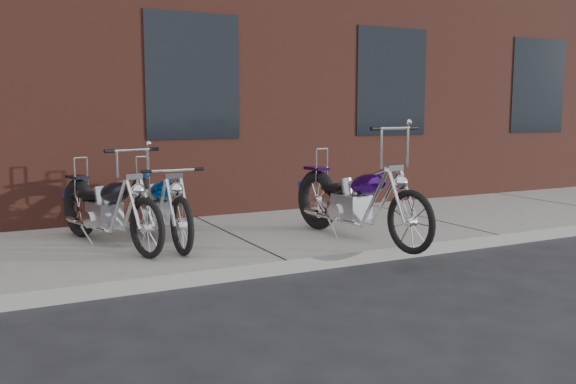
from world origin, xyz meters
TOP-DOWN VIEW (x-y plane):
  - ground at (0.00, 0.00)m, footprint 120.00×120.00m
  - sidewalk at (0.00, 1.50)m, footprint 22.00×3.00m
  - building_brick at (0.00, 8.00)m, footprint 22.00×10.00m
  - chopper_purple at (1.23, 0.57)m, footprint 0.60×2.46m
  - chopper_blue at (-0.93, 1.56)m, footprint 0.55×2.25m
  - chopper_third at (-1.52, 1.56)m, footprint 0.83×2.21m

SIDE VIEW (x-z plane):
  - ground at x=0.00m, z-range 0.00..0.00m
  - sidewalk at x=0.00m, z-range 0.00..0.15m
  - chopper_blue at x=-0.93m, z-range 0.07..1.04m
  - chopper_third at x=-1.52m, z-range -0.02..1.14m
  - chopper_purple at x=1.23m, z-range -0.10..1.29m
  - building_brick at x=0.00m, z-range 0.00..8.00m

